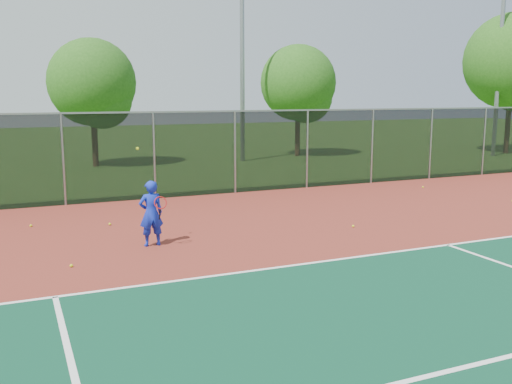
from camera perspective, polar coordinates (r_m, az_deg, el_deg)
ground at (r=11.19m, az=21.28°, el=-9.84°), size 120.00×120.00×0.00m
court_apron at (r=12.60m, az=14.86°, el=-7.25°), size 30.00×20.00×0.02m
fence_back at (r=20.93m, az=-2.11°, el=4.11°), size 30.00×0.06×3.03m
tennis_player at (r=13.85m, az=-10.45°, el=-2.10°), size 0.60×0.61×2.39m
practice_ball_0 at (r=16.41m, az=-14.41°, el=-3.12°), size 0.07×0.07×0.07m
practice_ball_1 at (r=15.87m, az=9.69°, el=-3.38°), size 0.07×0.07×0.07m
practice_ball_2 at (r=16.88m, az=-21.59°, el=-3.15°), size 0.07×0.07×0.07m
practice_ball_5 at (r=12.73m, az=-17.98°, el=-7.02°), size 0.07×0.07×0.07m
practice_ball_6 at (r=23.08m, az=16.35°, el=0.47°), size 0.07×0.07×0.07m
floodlight_n at (r=31.36m, az=-1.40°, el=16.74°), size 0.90×0.40×13.29m
floodlight_ne at (r=36.61m, az=23.38°, el=14.97°), size 0.90×0.40×13.29m
tree_back_left at (r=29.84m, az=-15.86°, el=10.12°), size 4.34×4.34×6.37m
tree_back_mid at (r=33.88m, az=4.44°, el=10.49°), size 4.41×4.41×6.48m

